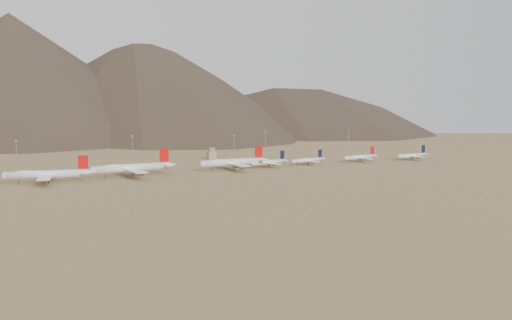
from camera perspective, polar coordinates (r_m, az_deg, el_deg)
name	(u,v)px	position (r m, az deg, el deg)	size (l,w,h in m)	color
ground	(230,176)	(463.79, -2.66, -1.58)	(3000.00, 3000.00, 0.00)	#A48654
mountain_ridge	(71,57)	(1338.34, -17.97, 9.77)	(4400.00, 1000.00, 300.00)	#453929
widebody_west	(47,174)	(449.20, -20.15, -1.33)	(67.39, 52.43, 20.11)	white
widebody_centre	(132,168)	(466.20, -12.29, -0.75)	(72.66, 56.22, 21.60)	white
widebody_east	(233,162)	(498.66, -2.30, -0.21)	(67.82, 52.23, 20.14)	white
narrowbody_a	(270,162)	(517.93, 1.36, -0.21)	(42.56, 31.35, 14.30)	white
narrowbody_b	(308,160)	(538.31, 5.26, -0.01)	(40.94, 29.95, 13.64)	white
narrowbody_c	(361,157)	(570.07, 10.44, 0.29)	(43.72, 31.75, 14.48)	white
narrowbody_d	(413,155)	(597.82, 15.40, 0.45)	(43.39, 31.49, 14.36)	white
control_tower	(211,154)	(584.88, -4.49, 0.60)	(8.00, 8.00, 12.00)	#978B66
mast_far_west	(17,153)	(546.16, -22.83, 0.64)	(2.00, 0.60, 25.70)	gray
mast_west	(133,147)	(576.08, -12.25, 1.27)	(2.00, 0.60, 25.70)	gray
mast_centre	(234,146)	(574.23, -2.23, 1.39)	(2.00, 0.60, 25.70)	gray
mast_east	(265,141)	(640.89, 0.96, 1.92)	(2.00, 0.60, 25.70)	gray
mast_far_east	(349,140)	(670.12, 9.25, 2.03)	(2.00, 0.60, 25.70)	gray
desert_scrub	(255,197)	(365.60, -0.09, -3.68)	(422.73, 167.50, 0.93)	brown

